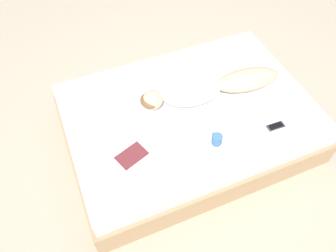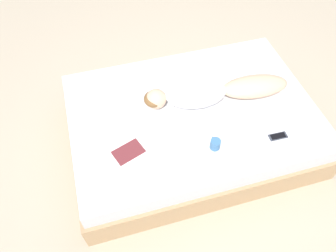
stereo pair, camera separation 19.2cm
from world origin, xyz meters
name	(u,v)px [view 2 (the right image)]	position (x,y,z in m)	size (l,w,h in m)	color
ground_plane	(190,139)	(0.00, 0.00, 0.00)	(12.00, 12.00, 0.00)	#B7A88E
bed	(191,125)	(0.00, 0.00, 0.22)	(1.55, 2.21, 0.45)	tan
person	(213,91)	(0.08, -0.21, 0.55)	(0.40, 1.33, 0.21)	#DBB28E
open_magazine	(136,162)	(-0.40, 0.60, 0.46)	(0.58, 0.48, 0.01)	white
coffee_mug	(215,144)	(-0.43, -0.04, 0.50)	(0.11, 0.08, 0.09)	teal
cell_phone	(278,136)	(-0.47, -0.58, 0.46)	(0.07, 0.16, 0.01)	#333842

